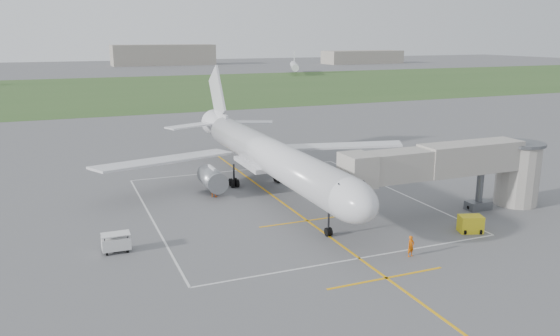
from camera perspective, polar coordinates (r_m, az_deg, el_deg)
name	(u,v)px	position (r m, az deg, el deg)	size (l,w,h in m)	color
ground	(270,194)	(62.44, -1.03, -2.72)	(700.00, 700.00, 0.00)	#5A5A5D
grass_strip	(127,90)	(187.92, -15.70, 7.84)	(700.00, 120.00, 0.02)	#365625
apron_markings	(290,208)	(57.30, 1.09, -4.24)	(28.20, 60.00, 0.01)	#F2A90E
airliner	(268,155)	(62.03, -1.30, 1.35)	(38.93, 46.75, 13.52)	silver
jet_bridge	(464,167)	(57.93, 18.67, 0.09)	(23.40, 5.00, 7.20)	#9B968C
gpu_unit	(471,224)	(53.35, 19.29, -5.55)	(2.42, 2.01, 1.57)	yellow
baggage_cart	(116,243)	(47.96, -16.76, -7.47)	(2.32, 1.40, 1.61)	silver
ramp_worker_nose	(411,246)	(46.32, 13.52, -7.95)	(0.64, 0.42, 1.76)	#DF5C07
ramp_worker_wing	(213,189)	(61.56, -6.99, -2.17)	(0.91, 0.71, 1.87)	#FF6B08
distant_hangars	(64,59)	(321.32, -21.65, 10.57)	(345.00, 49.00, 12.00)	gray
distant_aircraft	(131,71)	(231.77, -15.32, 9.78)	(165.34, 46.10, 8.85)	silver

